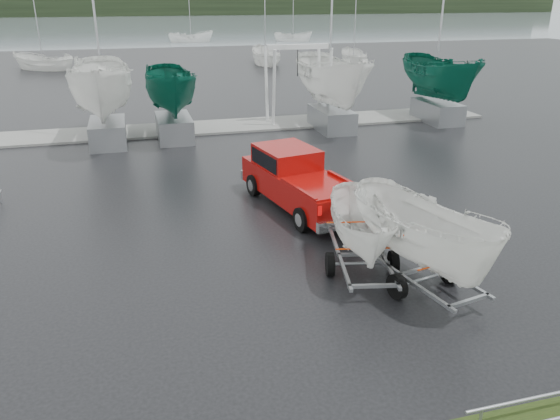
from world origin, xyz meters
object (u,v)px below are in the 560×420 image
Objects in this scene: trailer_parked at (365,184)px; boat_hoist at (298,73)px; trailer_hitched at (429,176)px; pickup_truck at (296,177)px.

trailer_parked is 17.07m from boat_hoist.
trailer_hitched is 1.22× the size of trailer_parked.
trailer_parked is 1.03× the size of boat_hoist.
boat_hoist is at bearing 90.74° from trailer_parked.
pickup_truck is at bearing 104.85° from trailer_parked.
trailer_hitched is at bearing -35.67° from trailer_parked.
trailer_hitched is 18.01m from boat_hoist.
trailer_parked is at bearing -99.00° from pickup_truck.
trailer_parked is at bearing 120.48° from trailer_hitched.
trailer_hitched is (1.24, -6.07, 1.86)m from pickup_truck.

